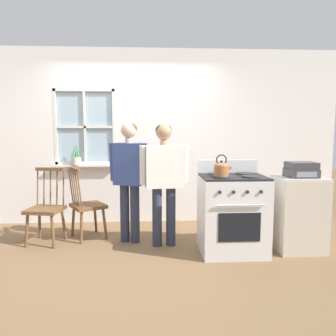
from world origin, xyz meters
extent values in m
plane|color=brown|center=(0.00, 0.00, 0.00)|extent=(16.00, 16.00, 0.00)
cube|color=white|center=(1.45, 1.40, 1.35)|extent=(3.50, 0.06, 2.70)
cube|color=white|center=(-0.77, 1.40, 0.46)|extent=(0.93, 0.06, 0.93)
cube|color=white|center=(-0.77, 1.40, 2.39)|extent=(0.93, 0.06, 0.61)
cube|color=silver|center=(-0.77, 1.32, 0.91)|extent=(0.99, 0.10, 0.03)
cube|color=#9EB7C6|center=(-0.77, 1.41, 1.51)|extent=(0.87, 0.01, 1.10)
cube|color=silver|center=(-0.77, 1.38, 1.51)|extent=(0.04, 0.02, 1.16)
cube|color=silver|center=(-0.77, 1.38, 1.51)|extent=(0.93, 0.02, 0.04)
cube|color=silver|center=(-1.21, 1.38, 1.51)|extent=(0.04, 0.03, 1.16)
cube|color=silver|center=(-0.32, 1.38, 1.51)|extent=(0.04, 0.03, 1.16)
cube|color=silver|center=(-0.77, 1.38, 2.07)|extent=(0.93, 0.03, 0.04)
cube|color=silver|center=(-0.77, 1.38, 0.95)|extent=(0.93, 0.03, 0.04)
cube|color=brown|center=(-0.60, 0.62, 0.44)|extent=(0.56, 0.56, 0.04)
cylinder|color=brown|center=(-0.38, 0.55, 0.21)|extent=(0.09, 0.06, 0.42)
cylinder|color=brown|center=(-0.55, 0.84, 0.21)|extent=(0.06, 0.09, 0.42)
cylinder|color=brown|center=(-0.66, 0.39, 0.21)|extent=(0.06, 0.09, 0.42)
cylinder|color=brown|center=(-0.83, 0.68, 0.21)|extent=(0.09, 0.06, 0.42)
cylinder|color=brown|center=(-0.66, 0.37, 0.69)|extent=(0.07, 0.05, 0.49)
cylinder|color=brown|center=(-0.70, 0.45, 0.69)|extent=(0.07, 0.05, 0.49)
cylinder|color=brown|center=(-0.75, 0.53, 0.69)|extent=(0.07, 0.05, 0.49)
cylinder|color=brown|center=(-0.80, 0.61, 0.69)|extent=(0.07, 0.05, 0.49)
cylinder|color=brown|center=(-0.84, 0.69, 0.69)|extent=(0.07, 0.05, 0.49)
cube|color=brown|center=(-0.75, 0.53, 0.95)|extent=(0.23, 0.35, 0.04)
cube|color=brown|center=(-1.12, 0.42, 0.44)|extent=(0.48, 0.46, 0.04)
cylinder|color=brown|center=(-1.31, 0.29, 0.21)|extent=(0.07, 0.07, 0.42)
cylinder|color=brown|center=(-0.97, 0.24, 0.21)|extent=(0.07, 0.07, 0.42)
cylinder|color=brown|center=(-1.26, 0.61, 0.21)|extent=(0.07, 0.07, 0.42)
cylinder|color=brown|center=(-0.92, 0.55, 0.21)|extent=(0.07, 0.07, 0.42)
cylinder|color=brown|center=(-1.27, 0.62, 0.69)|extent=(0.03, 0.07, 0.49)
cylinder|color=brown|center=(-1.18, 0.61, 0.69)|extent=(0.03, 0.07, 0.49)
cylinder|color=brown|center=(-1.09, 0.59, 0.69)|extent=(0.03, 0.07, 0.49)
cylinder|color=brown|center=(-1.00, 0.58, 0.69)|extent=(0.03, 0.07, 0.49)
cylinder|color=brown|center=(-0.91, 0.56, 0.69)|extent=(0.03, 0.07, 0.49)
cube|color=brown|center=(-1.09, 0.59, 0.95)|extent=(0.38, 0.10, 0.04)
cylinder|color=#2D3347|center=(-0.10, 0.44, 0.38)|extent=(0.12, 0.12, 0.76)
cylinder|color=#2D3347|center=(0.03, 0.39, 0.38)|extent=(0.12, 0.12, 0.76)
cube|color=#384C8E|center=(-0.03, 0.42, 1.03)|extent=(0.42, 0.32, 0.53)
cylinder|color=#384C8E|center=(-0.25, 0.48, 1.05)|extent=(0.11, 0.13, 0.50)
cylinder|color=#384C8E|center=(0.17, 0.32, 1.05)|extent=(0.11, 0.13, 0.50)
cylinder|color=beige|center=(-0.03, 0.42, 1.33)|extent=(0.10, 0.10, 0.06)
sphere|color=beige|center=(-0.03, 0.42, 1.46)|extent=(0.20, 0.20, 0.20)
ellipsoid|color=brown|center=(-0.03, 0.43, 1.48)|extent=(0.20, 0.20, 0.16)
cylinder|color=#2D3347|center=(0.32, 0.25, 0.37)|extent=(0.12, 0.12, 0.75)
cylinder|color=#2D3347|center=(0.49, 0.27, 0.37)|extent=(0.12, 0.12, 0.75)
cube|color=white|center=(0.40, 0.26, 1.01)|extent=(0.47, 0.26, 0.52)
cylinder|color=white|center=(0.14, 0.21, 1.03)|extent=(0.09, 0.12, 0.49)
cylinder|color=white|center=(0.67, 0.26, 1.03)|extent=(0.09, 0.12, 0.49)
cylinder|color=tan|center=(0.40, 0.26, 1.30)|extent=(0.10, 0.10, 0.06)
sphere|color=tan|center=(0.40, 0.26, 1.43)|extent=(0.20, 0.20, 0.20)
ellipsoid|color=#332319|center=(0.40, 0.27, 1.45)|extent=(0.20, 0.20, 0.16)
cube|color=silver|center=(1.21, -0.01, 0.45)|extent=(0.76, 0.64, 0.90)
cube|color=black|center=(1.21, -0.01, 0.91)|extent=(0.74, 0.61, 0.02)
cylinder|color=#2D2D30|center=(1.04, -0.13, 0.93)|extent=(0.20, 0.20, 0.02)
cylinder|color=#2D2D30|center=(1.38, -0.13, 0.93)|extent=(0.20, 0.20, 0.02)
cylinder|color=#2D2D30|center=(1.04, 0.12, 0.93)|extent=(0.20, 0.20, 0.02)
cylinder|color=#2D2D30|center=(1.38, 0.12, 0.93)|extent=(0.20, 0.20, 0.02)
cube|color=silver|center=(1.21, 0.28, 1.00)|extent=(0.76, 0.06, 0.16)
cube|color=black|center=(1.21, -0.33, 0.40)|extent=(0.47, 0.01, 0.32)
cylinder|color=silver|center=(1.21, -0.35, 0.65)|extent=(0.53, 0.02, 0.02)
cylinder|color=#232326|center=(0.98, -0.34, 0.79)|extent=(0.04, 0.02, 0.04)
cylinder|color=#232326|center=(1.13, -0.34, 0.79)|extent=(0.04, 0.02, 0.04)
cylinder|color=#232326|center=(1.28, -0.34, 0.79)|extent=(0.04, 0.02, 0.04)
cylinder|color=#232326|center=(1.43, -0.34, 0.79)|extent=(0.04, 0.02, 0.04)
cylinder|color=#A86638|center=(1.04, -0.13, 1.00)|extent=(0.17, 0.17, 0.12)
ellipsoid|color=#A86638|center=(1.04, -0.13, 1.06)|extent=(0.16, 0.16, 0.07)
sphere|color=black|center=(1.04, -0.13, 1.10)|extent=(0.03, 0.03, 0.03)
cylinder|color=#A86638|center=(1.12, -0.13, 1.02)|extent=(0.08, 0.03, 0.07)
torus|color=black|center=(1.04, -0.13, 1.12)|extent=(0.12, 0.01, 0.12)
cylinder|color=beige|center=(-0.90, 1.31, 0.98)|extent=(0.14, 0.14, 0.12)
cylinder|color=#33261C|center=(-0.90, 1.31, 1.03)|extent=(0.12, 0.12, 0.01)
cone|color=#388447|center=(-0.88, 1.32, 1.15)|extent=(0.06, 0.05, 0.22)
cone|color=#388447|center=(-0.91, 1.33, 1.09)|extent=(0.04, 0.05, 0.10)
cone|color=#388447|center=(-0.92, 1.30, 1.15)|extent=(0.10, 0.06, 0.22)
cone|color=#388447|center=(-0.89, 1.29, 1.09)|extent=(0.04, 0.05, 0.10)
cube|color=beige|center=(2.03, 0.02, 0.43)|extent=(0.55, 0.50, 0.87)
cube|color=beige|center=(2.03, 0.02, 0.89)|extent=(0.55, 0.50, 0.03)
cube|color=#38383A|center=(2.03, 0.00, 0.95)|extent=(0.34, 0.28, 0.10)
cube|color=#38383A|center=(2.03, 0.00, 1.04)|extent=(0.32, 0.27, 0.08)
cube|color=gray|center=(2.03, -0.14, 0.95)|extent=(0.24, 0.01, 0.06)
camera|label=1|loc=(0.23, -3.76, 1.46)|focal=35.00mm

